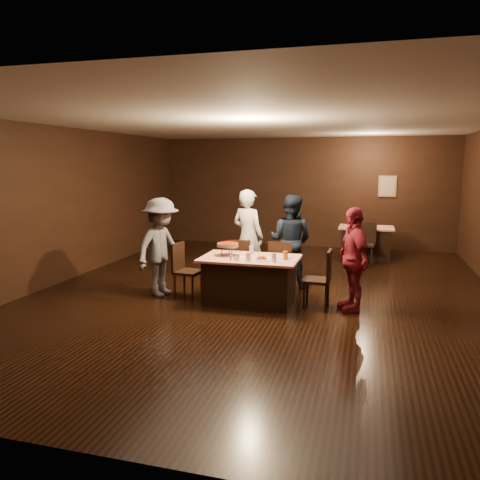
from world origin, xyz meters
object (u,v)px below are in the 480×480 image
object	(u,v)px
main_table	(250,280)
back_table	(366,242)
pizza_stand	(228,245)
chair_far_right	(282,267)
diner_grey_knit	(161,247)
chair_back_near	(365,243)
chair_end_left	(188,271)
glass_amber	(286,256)
glass_back	(251,250)
chair_end_right	(317,279)
plate_empty	(285,257)
chair_far_left	(239,264)
glass_front_left	(248,257)
glass_front_right	(274,257)
chair_back_far	(366,235)
diner_white_jacket	(248,237)
diner_red_shirt	(353,259)
diner_navy_hoodie	(291,240)

from	to	relation	value
main_table	back_table	world-z (taller)	same
pizza_stand	chair_far_right	bearing A→B (deg)	41.19
chair_far_right	diner_grey_knit	world-z (taller)	diner_grey_knit
chair_back_near	chair_end_left	bearing A→B (deg)	-119.68
glass_amber	glass_back	size ratio (longest dim) A/B	1.00
chair_end_right	plate_empty	distance (m)	0.65
chair_far_left	glass_front_left	bearing A→B (deg)	98.78
chair_back_near	glass_front_left	bearing A→B (deg)	-105.19
diner_grey_knit	glass_front_right	bearing A→B (deg)	-80.73
glass_back	back_table	bearing A→B (deg)	65.29
chair_end_right	glass_amber	size ratio (longest dim) A/B	6.79
chair_back_near	chair_back_far	xyz separation A→B (m)	(0.00, 1.30, 0.00)
chair_end_right	chair_back_far	bearing A→B (deg)	172.83
back_table	diner_white_jacket	size ratio (longest dim) A/B	0.72
diner_red_shirt	glass_front_right	xyz separation A→B (m)	(-1.20, -0.30, 0.02)
diner_white_jacket	chair_end_left	bearing A→B (deg)	80.04
main_table	chair_end_left	bearing A→B (deg)	180.00
chair_end_left	diner_white_jacket	distance (m)	1.51
chair_back_near	glass_front_left	distance (m)	4.36
chair_far_left	diner_white_jacket	xyz separation A→B (m)	(0.05, 0.48, 0.43)
back_table	chair_end_left	xyz separation A→B (m)	(-2.92, -4.37, 0.09)
glass_back	chair_end_left	bearing A→B (deg)	-164.05
main_table	chair_back_far	size ratio (longest dim) A/B	1.68
diner_navy_hoodie	glass_front_left	distance (m)	1.65
diner_white_jacket	pizza_stand	world-z (taller)	diner_white_jacket
chair_far_right	diner_white_jacket	xyz separation A→B (m)	(-0.75, 0.48, 0.43)
diner_grey_knit	pizza_stand	world-z (taller)	diner_grey_knit
diner_red_shirt	pizza_stand	distance (m)	2.06
chair_far_right	diner_navy_hoodie	xyz separation A→B (m)	(0.06, 0.55, 0.39)
glass_amber	diner_grey_knit	bearing A→B (deg)	177.55
main_table	glass_amber	distance (m)	0.75
plate_empty	glass_amber	xyz separation A→B (m)	(0.05, -0.20, 0.06)
diner_grey_knit	plate_empty	bearing A→B (deg)	-69.84
chair_end_right	glass_front_right	xyz separation A→B (m)	(-0.65, -0.25, 0.37)
chair_back_near	plate_empty	distance (m)	3.75
main_table	back_table	bearing A→B (deg)	67.36
main_table	diner_red_shirt	xyz separation A→B (m)	(1.65, 0.05, 0.44)
diner_navy_hoodie	glass_back	size ratio (longest dim) A/B	12.33
chair_back_near	plate_empty	world-z (taller)	chair_back_near
glass_back	diner_red_shirt	bearing A→B (deg)	-8.42
chair_end_right	pizza_stand	bearing A→B (deg)	-90.82
diner_navy_hoodie	glass_amber	bearing A→B (deg)	107.63
chair_far_left	plate_empty	xyz separation A→B (m)	(0.95, -0.60, 0.30)
diner_red_shirt	plate_empty	xyz separation A→B (m)	(-1.10, 0.10, -0.04)
diner_red_shirt	plate_empty	distance (m)	1.11
diner_white_jacket	diner_grey_knit	xyz separation A→B (m)	(-1.26, -1.19, -0.05)
chair_far_right	plate_empty	distance (m)	0.69
chair_end_right	glass_front_right	size ratio (longest dim) A/B	6.79
pizza_stand	back_table	bearing A→B (deg)	62.77
diner_red_shirt	glass_back	xyz separation A→B (m)	(-1.70, 0.25, 0.02)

